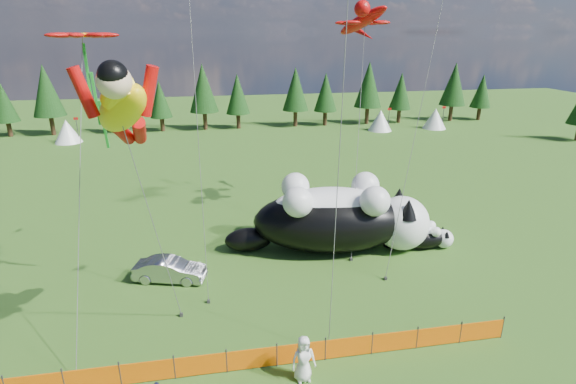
% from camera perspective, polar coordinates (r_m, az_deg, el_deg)
% --- Properties ---
extents(ground, '(160.00, 160.00, 0.00)m').
position_cam_1_polar(ground, '(21.72, -5.41, -16.32)').
color(ground, '#133B0A').
rests_on(ground, ground).
extents(safety_fence, '(22.06, 0.06, 1.10)m').
position_cam_1_polar(safety_fence, '(19.04, -4.59, -20.34)').
color(safety_fence, '#262626').
rests_on(safety_fence, ground).
extents(tree_line, '(90.00, 4.00, 8.00)m').
position_cam_1_polar(tree_line, '(63.18, -9.26, 11.45)').
color(tree_line, black).
rests_on(tree_line, ground).
extents(festival_tents, '(50.00, 3.20, 2.80)m').
position_cam_1_polar(festival_tents, '(59.91, 1.70, 8.74)').
color(festival_tents, white).
rests_on(festival_tents, ground).
extents(cat_large, '(12.54, 5.66, 4.54)m').
position_cam_1_polar(cat_large, '(27.45, 6.58, -3.13)').
color(cat_large, black).
rests_on(cat_large, ground).
extents(cat_small, '(4.38, 1.99, 1.59)m').
position_cam_1_polar(cat_small, '(29.22, 16.74, -5.43)').
color(cat_small, black).
rests_on(cat_small, ground).
extents(car, '(4.06, 2.30, 1.27)m').
position_cam_1_polar(car, '(25.37, -14.79, -9.53)').
color(car, '#A2A2A7').
rests_on(car, ground).
extents(spectator_e, '(0.99, 0.69, 1.94)m').
position_cam_1_polar(spectator_e, '(18.27, 1.98, -20.42)').
color(spectator_e, white).
rests_on(spectator_e, ground).
extents(superhero_kite, '(5.33, 5.59, 12.34)m').
position_cam_1_polar(superhero_kite, '(16.35, -20.35, 9.86)').
color(superhero_kite, yellow).
rests_on(superhero_kite, ground).
extents(gecko_kite, '(5.22, 9.96, 15.30)m').
position_cam_1_polar(gecko_kite, '(30.65, 9.43, 20.64)').
color(gecko_kite, '#C00909').
rests_on(gecko_kite, ground).
extents(flower_kite, '(3.15, 7.33, 13.71)m').
position_cam_1_polar(flower_kite, '(21.36, -24.63, 17.20)').
color(flower_kite, '#C00909').
rests_on(flower_kite, ground).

